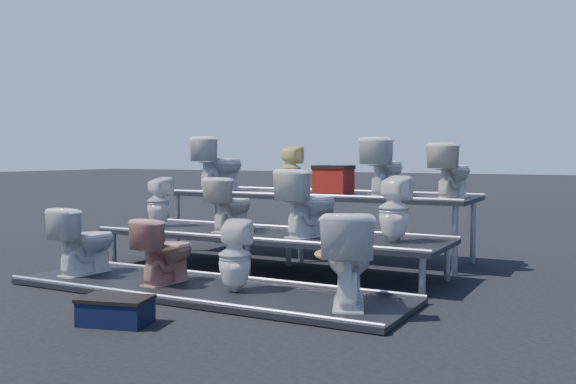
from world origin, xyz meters
The scene contains 18 objects.
ground centered at (0.00, 0.00, 0.00)m, with size 80.00×80.00×0.00m, color black.
tier_front centered at (0.00, -1.30, 0.03)m, with size 4.20×1.20×0.06m, color black.
tier_mid centered at (0.00, 0.00, 0.23)m, with size 4.20×1.20×0.46m, color black.
tier_back centered at (0.00, 1.30, 0.43)m, with size 4.20×1.20×0.86m, color black.
toilet_0 centered at (-1.63, -1.30, 0.43)m, with size 0.42×0.73×0.75m, color silver.
toilet_1 centered at (-0.49, -1.30, 0.40)m, with size 0.38×0.67×0.68m, color tan.
toilet_2 centered at (0.36, -1.30, 0.41)m, with size 0.31×0.32×0.70m, color silver.
toilet_3 centered at (1.54, -1.30, 0.48)m, with size 0.47×0.82×0.84m, color silver.
toilet_4 centered at (-1.65, 0.00, 0.78)m, with size 0.29×0.29×0.64m, color silver.
toilet_5 centered at (-0.54, 0.00, 0.79)m, with size 0.37×0.65×0.66m, color silver.
toilet_6 centered at (0.52, 0.00, 0.84)m, with size 0.43×0.75×0.77m, color silver.
toilet_7 centered at (1.53, 0.00, 0.81)m, with size 0.32×0.33×0.71m, color silver.
toilet_8 centered at (-1.58, 1.30, 1.25)m, with size 0.44×0.77×0.78m, color silver.
toilet_9 centered at (-0.40, 1.30, 1.19)m, with size 0.29×0.30×0.65m, color #EADF90.
toilet_10 centered at (0.95, 1.30, 1.23)m, with size 0.42×0.73×0.74m, color silver.
toilet_11 centered at (1.81, 1.30, 1.19)m, with size 0.37×0.66×0.67m, color silver.
red_crate centered at (0.18, 1.43, 1.03)m, with size 0.47×0.37×0.34m, color maroon.
step_stool centered at (0.04, -2.60, 0.10)m, with size 0.55×0.33×0.20m, color black.
Camera 1 is at (3.72, -6.50, 1.40)m, focal length 40.00 mm.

